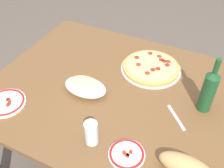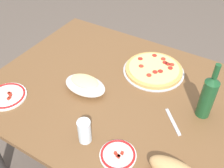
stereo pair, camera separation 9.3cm
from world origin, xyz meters
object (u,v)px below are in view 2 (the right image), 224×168
Objects in this scene: baked_pasta_dish at (85,85)px; side_plate_far at (118,155)px; side_plate_near at (7,96)px; dining_table at (112,101)px; pepperoni_pizza at (154,70)px; water_glass at (84,131)px; wine_bottle at (208,96)px.

baked_pasta_dish reaches higher than side_plate_far.
side_plate_near and side_plate_far have the same top height.
side_plate_near is (0.45, 0.35, 0.11)m from dining_table.
pepperoni_pizza is 2.26× the size of side_plate_far.
baked_pasta_dish is at bearing -54.92° from water_glass.
pepperoni_pizza is 0.62m from side_plate_far.
side_plate_far reaches higher than dining_table.
wine_bottle is at bearing -165.34° from baked_pasta_dish.
wine_bottle is 0.60m from water_glass.
wine_bottle is 1.94× the size of side_plate_far.
wine_bottle reaches higher than dining_table.
baked_pasta_dish is at bearing 53.23° from pepperoni_pizza.
dining_table is at bearing -142.67° from baked_pasta_dish.
water_glass reaches higher than pepperoni_pizza.
wine_bottle reaches higher than side_plate_far.
dining_table is at bearing 61.26° from pepperoni_pizza.
pepperoni_pizza is (-0.14, -0.25, 0.12)m from dining_table.
water_glass reaches higher than baked_pasta_dish.
side_plate_near is at bearing 38.37° from baked_pasta_dish.
baked_pasta_dish is 0.63m from wine_bottle.
pepperoni_pizza is 1.51× the size of baked_pasta_dish.
wine_bottle reaches higher than side_plate_near.
wine_bottle reaches higher than baked_pasta_dish.
baked_pasta_dish is at bearing 37.33° from dining_table.
side_plate_near is 0.69m from side_plate_far.
side_plate_far is at bearing 60.64° from wine_bottle.
baked_pasta_dish is 1.96× the size of water_glass.
wine_bottle is (-0.35, 0.18, 0.11)m from pepperoni_pizza.
dining_table is 0.54m from wine_bottle.
water_glass is at bearing 101.56° from dining_table.
wine_bottle is at bearing -119.36° from side_plate_far.
pepperoni_pizza is at bearing -96.04° from water_glass.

